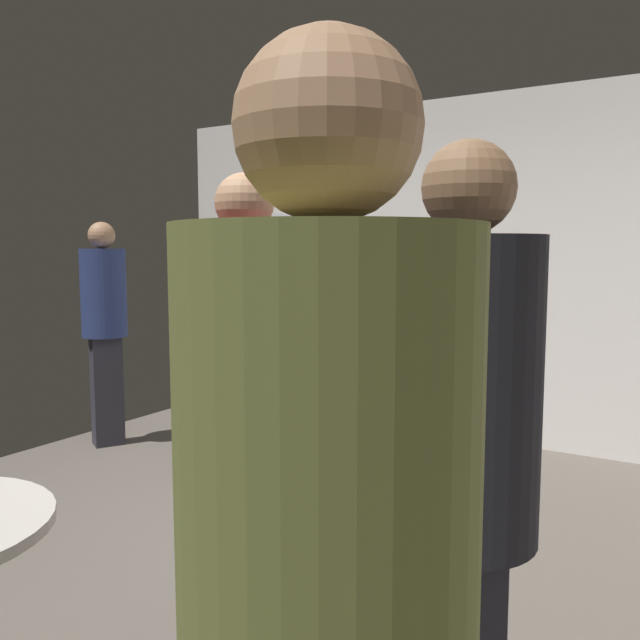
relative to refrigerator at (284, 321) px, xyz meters
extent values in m
cube|color=#5B544C|center=(1.36, -2.20, -0.95)|extent=(5.20, 5.20, 0.10)
cube|color=silver|center=(1.36, 0.43, 0.45)|extent=(5.32, 0.06, 2.70)
cube|color=silver|center=(0.00, 0.00, 0.00)|extent=(0.70, 0.65, 1.80)
cube|color=#262628|center=(0.21, -0.34, 0.09)|extent=(0.03, 0.03, 0.60)
cylinder|color=olive|center=(2.82, -4.03, 0.30)|extent=(0.48, 0.48, 0.68)
sphere|color=tan|center=(2.82, -4.03, 0.75)|extent=(0.20, 0.20, 0.20)
cylinder|color=black|center=(2.71, -3.25, 0.31)|extent=(0.46, 0.46, 0.68)
sphere|color=#8C6647|center=(2.71, -3.25, 0.75)|extent=(0.21, 0.21, 0.21)
cube|color=#2D2D38|center=(0.16, -1.20, -0.52)|extent=(0.26, 0.24, 0.77)
cylinder|color=white|center=(0.16, -1.20, 0.17)|extent=(0.44, 0.44, 0.61)
sphere|color=#D8AD8C|center=(0.16, -1.20, 0.57)|extent=(0.18, 0.18, 0.18)
cube|color=#2D2D38|center=(1.76, -2.81, -0.46)|extent=(0.27, 0.26, 0.88)
cylinder|color=maroon|center=(1.76, -2.81, 0.33)|extent=(0.46, 0.46, 0.70)
sphere|color=tan|center=(1.76, -2.81, 0.78)|extent=(0.21, 0.21, 0.21)
cube|color=#2D2D38|center=(-0.84, -1.22, -0.48)|extent=(0.25, 0.27, 0.85)
cylinder|color=navy|center=(-0.84, -1.22, 0.29)|extent=(0.46, 0.46, 0.67)
sphere|color=tan|center=(-0.84, -1.22, 0.72)|extent=(0.20, 0.20, 0.20)
camera|label=1|loc=(3.19, -4.64, 0.62)|focal=36.91mm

